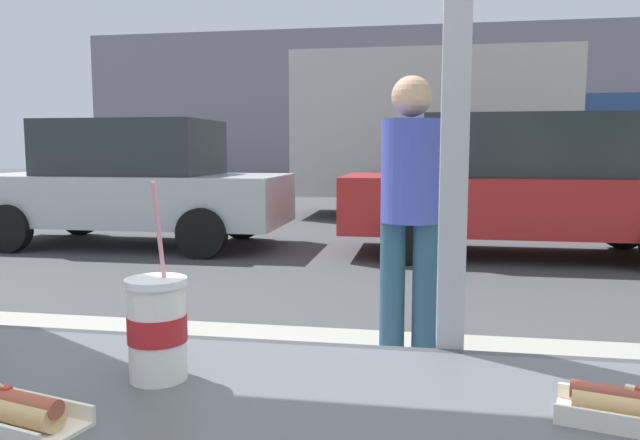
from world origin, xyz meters
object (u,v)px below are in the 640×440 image
at_px(box_truck, 464,131).
at_px(parked_car_silver, 133,183).
at_px(pedestrian, 410,205).
at_px(soda_cup_right, 157,327).
at_px(parked_car_red, 524,186).

bearing_deg(box_truck, parked_car_silver, -136.61).
bearing_deg(pedestrian, box_truck, 84.92).
relative_size(soda_cup_right, parked_car_silver, 0.07).
relative_size(soda_cup_right, box_truck, 0.05).
bearing_deg(soda_cup_right, box_truck, 84.32).
distance_m(parked_car_silver, parked_car_red, 5.32).
relative_size(parked_car_silver, parked_car_red, 0.94).
xyz_separation_m(soda_cup_right, parked_car_silver, (-3.66, 7.17, -0.19)).
bearing_deg(box_truck, parked_car_red, -83.88).
relative_size(parked_car_silver, pedestrian, 2.67).
xyz_separation_m(soda_cup_right, pedestrian, (0.34, 2.46, -0.02)).
height_order(parked_car_red, box_truck, box_truck).
distance_m(soda_cup_right, pedestrian, 2.49).
xyz_separation_m(soda_cup_right, box_truck, (1.17, 11.74, 0.66)).
bearing_deg(soda_cup_right, parked_car_red, 76.99).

